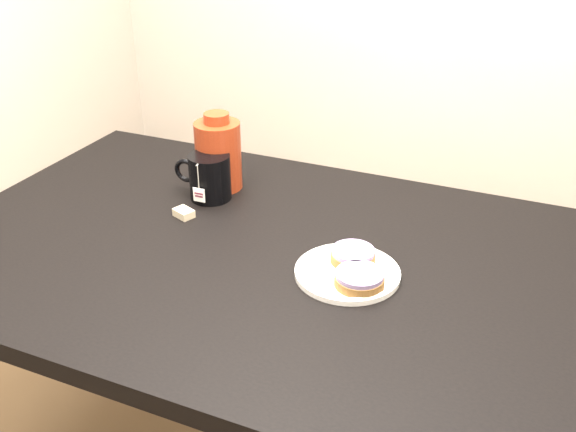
{
  "coord_description": "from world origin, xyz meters",
  "views": [
    {
      "loc": [
        0.5,
        -1.03,
        1.44
      ],
      "look_at": [
        0.04,
        0.05,
        0.81
      ],
      "focal_mm": 40.0,
      "sensor_mm": 36.0,
      "label": 1
    }
  ],
  "objects": [
    {
      "name": "bagel_front",
      "position": [
        0.23,
        -0.06,
        0.77
      ],
      "size": [
        0.13,
        0.13,
        0.03
      ],
      "color": "brown",
      "rests_on": "plate"
    },
    {
      "name": "plate",
      "position": [
        0.2,
        -0.03,
        0.76
      ],
      "size": [
        0.21,
        0.21,
        0.02
      ],
      "color": "white",
      "rests_on": "table"
    },
    {
      "name": "table",
      "position": [
        0.0,
        0.0,
        0.67
      ],
      "size": [
        1.4,
        0.9,
        0.75
      ],
      "color": "black",
      "rests_on": "ground_plane"
    },
    {
      "name": "mug",
      "position": [
        -0.21,
        0.16,
        0.81
      ],
      "size": [
        0.15,
        0.1,
        0.11
      ],
      "rotation": [
        0.0,
        0.0,
        0.01
      ],
      "color": "black",
      "rests_on": "table"
    },
    {
      "name": "teabag_pouch",
      "position": [
        -0.22,
        0.06,
        0.76
      ],
      "size": [
        0.05,
        0.05,
        0.02
      ],
      "primitive_type": "cube",
      "rotation": [
        0.0,
        0.0,
        -0.38
      ],
      "color": "#C6B793",
      "rests_on": "table"
    },
    {
      "name": "bagel_package",
      "position": [
        -0.22,
        0.23,
        0.84
      ],
      "size": [
        0.12,
        0.12,
        0.19
      ],
      "rotation": [
        0.0,
        0.0,
        -0.07
      ],
      "color": "maroon",
      "rests_on": "table"
    },
    {
      "name": "bagel_back",
      "position": [
        0.2,
        0.01,
        0.77
      ],
      "size": [
        0.11,
        0.11,
        0.03
      ],
      "color": "brown",
      "rests_on": "plate"
    }
  ]
}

